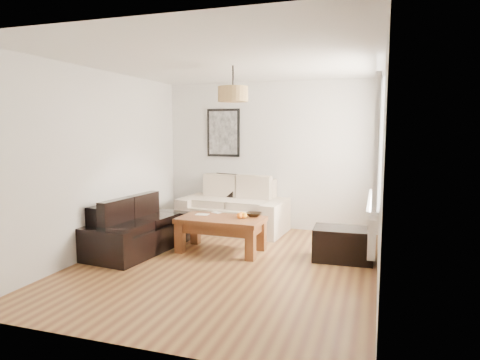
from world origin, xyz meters
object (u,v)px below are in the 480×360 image
(sofa_leather, at_px, (139,227))
(coffee_table, at_px, (221,235))
(loveseat_cream, at_px, (233,206))
(ottoman, at_px, (343,244))

(sofa_leather, distance_m, coffee_table, 1.21)
(loveseat_cream, height_order, coffee_table, loveseat_cream)
(coffee_table, bearing_deg, sofa_leather, -164.18)
(ottoman, bearing_deg, coffee_table, -176.11)
(loveseat_cream, bearing_deg, ottoman, -26.04)
(loveseat_cream, distance_m, coffee_table, 1.28)
(ottoman, bearing_deg, sofa_leather, -171.19)
(coffee_table, relative_size, ottoman, 1.56)
(sofa_leather, height_order, coffee_table, sofa_leather)
(sofa_leather, bearing_deg, coffee_table, -68.14)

